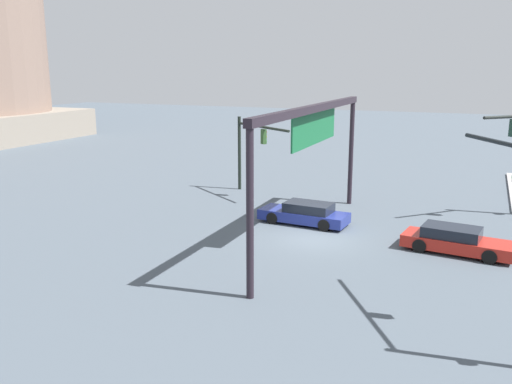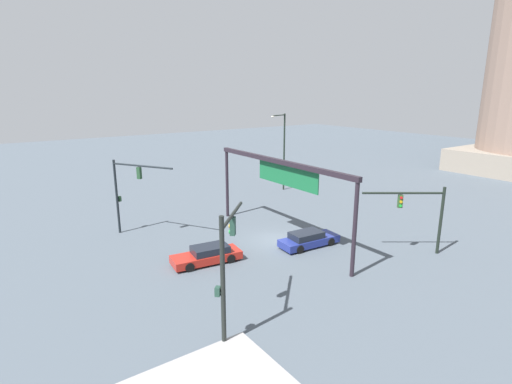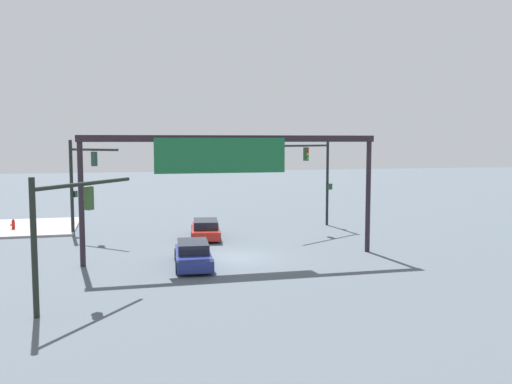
% 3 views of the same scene
% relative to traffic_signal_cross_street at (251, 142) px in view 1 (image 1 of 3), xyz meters
% --- Properties ---
extents(ground_plane, '(168.22, 168.22, 0.00)m').
position_rel_traffic_signal_cross_street_xyz_m(ground_plane, '(-8.08, -6.98, -3.49)').
color(ground_plane, '#4B5560').
extents(traffic_signal_cross_street, '(3.57, 4.96, 5.09)m').
position_rel_traffic_signal_cross_street_xyz_m(traffic_signal_cross_street, '(0.00, 0.00, 0.00)').
color(traffic_signal_cross_street, black).
rests_on(traffic_signal_cross_street, ground).
extents(overhead_sign_gantry, '(16.05, 0.43, 6.65)m').
position_rel_traffic_signal_cross_street_xyz_m(overhead_sign_gantry, '(-7.89, -6.80, 1.94)').
color(overhead_sign_gantry, black).
rests_on(overhead_sign_gantry, ground).
extents(sedan_car_approaching, '(2.37, 5.05, 1.21)m').
position_rel_traffic_signal_cross_street_xyz_m(sedan_car_approaching, '(-7.55, -13.57, -2.91)').
color(sedan_car_approaching, '#B0231A').
rests_on(sedan_car_approaching, ground).
extents(sedan_car_waiting_far, '(2.13, 4.97, 1.21)m').
position_rel_traffic_signal_cross_street_xyz_m(sedan_car_waiting_far, '(-5.71, -5.70, -2.91)').
color(sedan_car_waiting_far, navy).
rests_on(sedan_car_waiting_far, ground).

